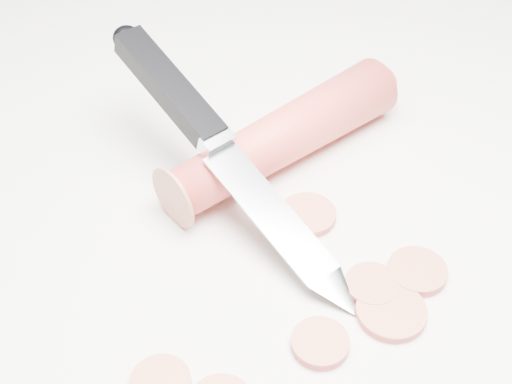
{
  "coord_description": "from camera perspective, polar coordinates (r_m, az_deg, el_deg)",
  "views": [
    {
      "loc": [
        -0.04,
        -0.28,
        0.33
      ],
      "look_at": [
        -0.03,
        0.04,
        0.02
      ],
      "focal_mm": 50.0,
      "sensor_mm": 36.0,
      "label": 1
    }
  ],
  "objects": [
    {
      "name": "ground",
      "position": [
        0.43,
        4.75,
        -5.23
      ],
      "size": [
        2.4,
        2.4,
        0.0
      ],
      "primitive_type": "plane",
      "color": "silver",
      "rests_on": "ground"
    },
    {
      "name": "carrot",
      "position": [
        0.48,
        2.2,
        4.45
      ],
      "size": [
        0.17,
        0.14,
        0.04
      ],
      "primitive_type": "cylinder",
      "rotation": [
        1.57,
        0.0,
        -0.9
      ],
      "color": "red",
      "rests_on": "ground"
    },
    {
      "name": "carrot_slice_0",
      "position": [
        0.38,
        -7.64,
        -14.87
      ],
      "size": [
        0.03,
        0.03,
        0.01
      ],
      "primitive_type": "cylinder",
      "color": "#C36246",
      "rests_on": "ground"
    },
    {
      "name": "carrot_slice_2",
      "position": [
        0.43,
        12.76,
        -6.22
      ],
      "size": [
        0.04,
        0.04,
        0.01
      ],
      "primitive_type": "cylinder",
      "color": "#C36246",
      "rests_on": "ground"
    },
    {
      "name": "carrot_slice_4",
      "position": [
        0.41,
        10.77,
        -9.39
      ],
      "size": [
        0.04,
        0.04,
        0.01
      ],
      "primitive_type": "cylinder",
      "color": "#C36246",
      "rests_on": "ground"
    },
    {
      "name": "carrot_slice_5",
      "position": [
        0.39,
        5.15,
        -11.96
      ],
      "size": [
        0.03,
        0.03,
        0.01
      ],
      "primitive_type": "cylinder",
      "color": "#C36246",
      "rests_on": "ground"
    },
    {
      "name": "carrot_slice_7",
      "position": [
        0.45,
        4.14,
        -1.84
      ],
      "size": [
        0.04,
        0.04,
        0.01
      ],
      "primitive_type": "cylinder",
      "color": "#C36246",
      "rests_on": "ground"
    },
    {
      "name": "carrot_slice_8",
      "position": [
        0.42,
        9.26,
        -7.4
      ],
      "size": [
        0.03,
        0.03,
        0.01
      ],
      "primitive_type": "cylinder",
      "color": "#C36246",
      "rests_on": "ground"
    },
    {
      "name": "kitchen_knife",
      "position": [
        0.43,
        -2.07,
        2.94
      ],
      "size": [
        0.17,
        0.2,
        0.08
      ],
      "primitive_type": null,
      "color": "silver",
      "rests_on": "ground"
    }
  ]
}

